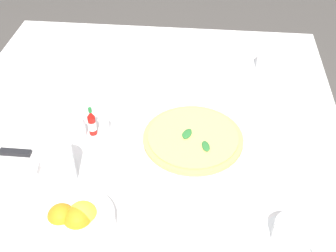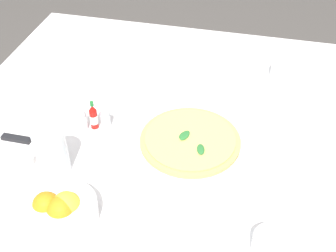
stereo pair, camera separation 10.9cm
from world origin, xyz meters
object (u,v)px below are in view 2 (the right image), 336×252
Objects in this scene: pizza at (190,140)px; napkin_folded at (1,140)px; water_glass_near_left at (52,155)px; salt_shaker at (82,120)px; coffee_cup_left_edge at (284,70)px; hot_sauce_bottle at (94,117)px; citrus_bowl at (61,210)px; pizza_plate at (190,144)px; coffee_cup_far_right at (272,249)px; pepper_shaker at (106,119)px.

napkin_folded is (0.46, 0.09, -0.01)m from pizza.
water_glass_near_left is at bearing 156.69° from napkin_folded.
napkin_folded is 4.12× the size of salt_shaker.
salt_shaker is (0.50, 0.35, -0.00)m from coffee_cup_left_edge.
coffee_cup_left_edge is at bearing -152.01° from napkin_folded.
hot_sauce_bottle is at bearing -4.29° from pizza.
water_glass_near_left is 1.37× the size of hot_sauce_bottle.
napkin_folded is at bearing 33.61° from coffee_cup_left_edge.
coffee_cup_left_edge is at bearing -120.83° from pizza.
coffee_cup_left_edge is 0.88× the size of citrus_bowl.
hot_sauce_bottle is (-0.03, -0.17, -0.01)m from water_glass_near_left.
citrus_bowl is (-0.07, 0.13, -0.02)m from water_glass_near_left.
water_glass_near_left is at bearing 26.92° from pizza.
pizza is at bearing 175.71° from hot_sauce_bottle.
pizza_plate is at bearing 175.75° from hot_sauce_bottle.
coffee_cup_left_edge reaches higher than coffee_cup_far_right.
water_glass_near_left is at bearing 26.94° from pizza_plate.
pizza is 4.39× the size of pepper_shaker.
pepper_shaker reaches higher than napkin_folded.
coffee_cup_far_right is 0.87× the size of citrus_bowl.
salt_shaker is at bearing 19.65° from hot_sauce_bottle.
pizza_plate is 2.34× the size of citrus_bowl.
water_glass_near_left is at bearing -13.31° from coffee_cup_far_right.
citrus_bowl is 0.30m from hot_sauce_bottle.
pizza_plate is at bearing -51.84° from coffee_cup_far_right.
coffee_cup_far_right is at bearing 148.51° from hot_sauce_bottle.
napkin_folded is at bearing 27.37° from pepper_shaker.
coffee_cup_left_edge reaches higher than salt_shaker.
coffee_cup_far_right is at bearing 166.69° from water_glass_near_left.
citrus_bowl is at bearing 51.49° from pizza.
pepper_shaker is (0.23, -0.03, 0.00)m from pizza.
pizza is 2.97× the size of hot_sauce_bottle.
hot_sauce_bottle is at bearing -157.28° from napkin_folded.
citrus_bowl is (0.43, 0.63, -0.00)m from coffee_cup_left_edge.
water_glass_near_left is at bearing 78.38° from hot_sauce_bottle.
pizza is 0.34m from coffee_cup_far_right.
pizza is at bearing 178.14° from salt_shaker.
pizza_plate is 0.01m from pizza.
coffee_cup_far_right is at bearing 128.17° from pizza.
citrus_bowl is at bearing 51.51° from pizza_plate.
pizza_plate is 1.43× the size of pizza.
hot_sauce_bottle is at bearing -31.49° from coffee_cup_far_right.
salt_shaker reaches higher than pizza.
coffee_cup_left_edge is at bearing -134.94° from water_glass_near_left.
coffee_cup_left_edge reaches higher than pizza.
citrus_bowl reaches higher than pizza_plate.
water_glass_near_left is 0.76× the size of citrus_bowl.
pizza reaches higher than napkin_folded.
hot_sauce_bottle is (0.47, 0.34, 0.00)m from coffee_cup_left_edge.
hot_sauce_bottle reaches higher than coffee_cup_left_edge.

